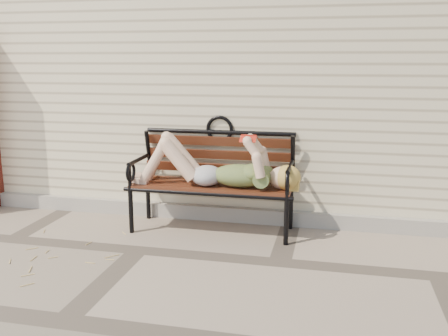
# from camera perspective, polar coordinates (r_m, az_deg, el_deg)

# --- Properties ---
(ground) EXTENTS (80.00, 80.00, 0.00)m
(ground) POSITION_cam_1_polar(r_m,az_deg,el_deg) (4.52, -9.77, -9.24)
(ground) COLOR gray
(ground) RESTS_ON ground
(house_wall) EXTENTS (8.00, 4.00, 3.00)m
(house_wall) POSITION_cam_1_polar(r_m,az_deg,el_deg) (7.07, -0.84, 11.14)
(house_wall) COLOR beige
(house_wall) RESTS_ON ground
(foundation_strip) EXTENTS (8.00, 0.10, 0.15)m
(foundation_strip) POSITION_cam_1_polar(r_m,az_deg,el_deg) (5.36, -5.87, -4.82)
(foundation_strip) COLOR #9A948B
(foundation_strip) RESTS_ON ground
(garden_bench) EXTENTS (1.70, 0.68, 1.10)m
(garden_bench) POSITION_cam_1_polar(r_m,az_deg,el_deg) (4.88, -1.12, 0.10)
(garden_bench) COLOR black
(garden_bench) RESTS_ON ground
(reading_woman) EXTENTS (1.60, 0.36, 0.50)m
(reading_woman) POSITION_cam_1_polar(r_m,az_deg,el_deg) (4.74, -1.35, 0.19)
(reading_woman) COLOR #092F41
(reading_woman) RESTS_ON ground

